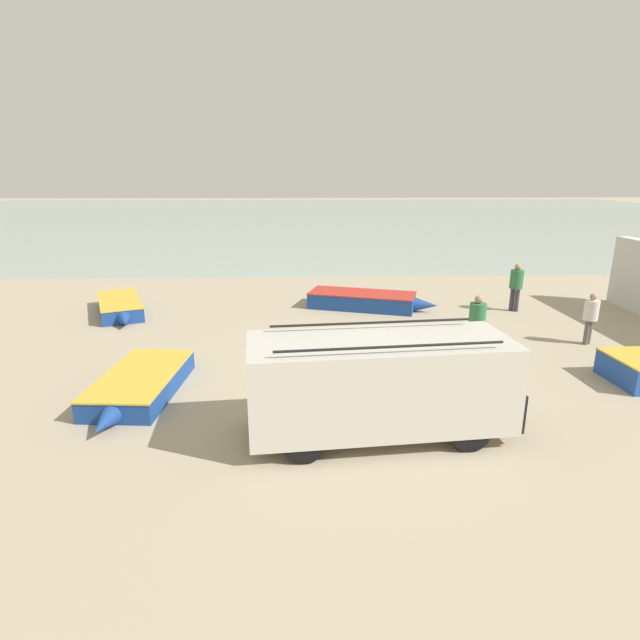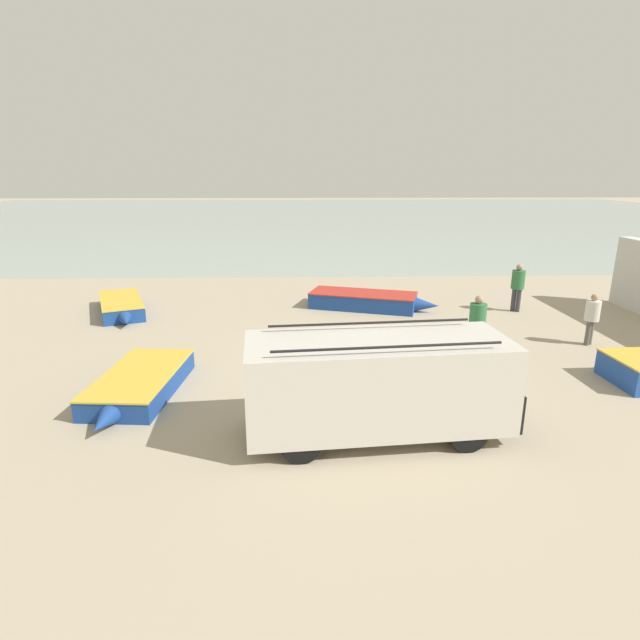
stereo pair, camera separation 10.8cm
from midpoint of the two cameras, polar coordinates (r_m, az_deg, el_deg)
ground_plane at (r=13.92m, az=5.13°, el=-4.80°), size 200.00×200.00×0.00m
sea_water at (r=65.11m, az=-0.28°, el=11.91°), size 120.00×80.00×0.01m
parked_van at (r=9.84m, az=7.01°, el=-7.10°), size 5.29×2.36×2.13m
fishing_rowboat_1 at (r=19.39m, az=5.54°, el=2.23°), size 4.98×2.72×0.61m
fishing_rowboat_2 at (r=20.00m, az=-21.59°, el=1.46°), size 2.65×4.28×0.53m
fishing_rowboat_3 at (r=12.59m, az=-19.72°, el=-6.87°), size 1.87×4.07×0.50m
fisherman_0 at (r=20.13m, az=21.82°, el=3.91°), size 0.47×0.47×1.81m
fisherman_1 at (r=17.08m, az=28.82°, el=0.53°), size 0.42×0.42×1.59m
fisherman_2 at (r=14.73m, az=17.75°, el=-0.01°), size 0.46×0.46×1.76m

